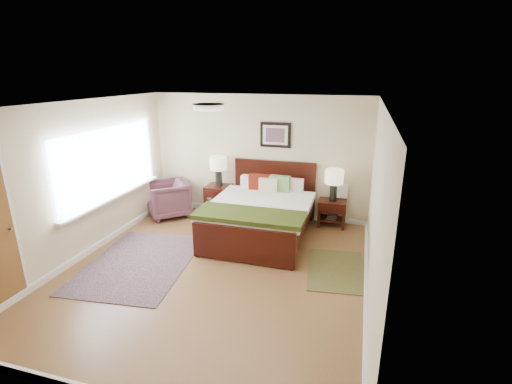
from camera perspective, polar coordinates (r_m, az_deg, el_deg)
floor at (r=5.86m, az=-6.36°, el=-11.88°), size 5.00×5.00×0.00m
back_wall at (r=7.63m, az=0.42°, el=5.43°), size 4.50×0.04×2.50m
front_wall at (r=3.39m, az=-23.68°, el=-12.85°), size 4.50×0.04×2.50m
left_wall at (r=6.54m, az=-25.36°, el=1.54°), size 0.04×5.00×2.50m
right_wall at (r=4.96m, az=17.93°, el=-2.39°), size 0.04×5.00×2.50m
ceiling at (r=5.10m, az=-7.35°, el=13.30°), size 4.50×5.00×0.02m
window at (r=6.99m, az=-21.47°, el=4.08°), size 0.11×2.72×1.32m
ceil_fixture at (r=5.11m, az=-7.33°, el=12.91°), size 0.44×0.44×0.08m
bed at (r=6.74m, az=0.79°, el=-2.53°), size 1.80×2.19×1.18m
wall_art at (r=7.43m, az=3.00°, el=8.76°), size 0.62×0.05×0.50m
nightstand_left at (r=7.85m, az=-5.76°, el=0.07°), size 0.53×0.48×0.63m
nightstand_right at (r=7.41m, az=11.61°, el=-2.78°), size 0.53×0.40×0.52m
lamp_left at (r=7.72m, az=-5.83°, el=4.06°), size 0.35×0.35×0.61m
lamp_right at (r=7.23m, az=11.92°, el=1.92°), size 0.35×0.35×0.61m
armchair at (r=7.99m, az=-13.38°, el=-1.03°), size 1.14×1.14×0.75m
rug_persian at (r=6.30m, az=-17.48°, el=-10.35°), size 1.76×2.33×0.01m
rug_navy at (r=5.95m, az=12.27°, el=-11.62°), size 1.02×1.40×0.01m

